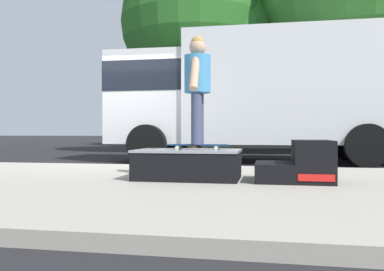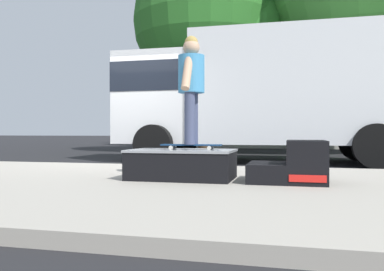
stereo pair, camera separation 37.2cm
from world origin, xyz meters
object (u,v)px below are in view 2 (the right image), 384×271
Objects in this scene: kicker_ramp at (294,165)px; skate_box at (182,163)px; skater_kid at (191,81)px; skateboard at (191,145)px; box_truck at (260,92)px; street_tree_neighbour at (214,25)px.

skate_box is at bearing 179.98° from kicker_ramp.
skate_box is 1.45× the size of kicker_ramp.
kicker_ramp is 0.66× the size of skater_kid.
skater_kid reaches higher than skateboard.
box_truck is at bearing 98.90° from kicker_ramp.
skate_box is 0.26m from skateboard.
skate_box is 1.07m from skater_kid.
skateboard is at bearing -96.22° from box_truck.
kicker_ramp is 0.13× the size of street_tree_neighbour.
street_tree_neighbour is at bearing 106.47° from kicker_ramp.
box_truck is (0.65, 4.85, 1.38)m from skate_box.
kicker_ramp is at bearing -0.71° from skater_kid.
kicker_ramp is at bearing -81.10° from box_truck.
box_truck is at bearing 82.42° from skate_box.
skate_box is 0.19× the size of box_truck.
skater_kid is 4.87m from box_truck.
skateboard is 0.56× the size of skater_kid.
kicker_ramp is at bearing -0.02° from skate_box.
skater_kid is (0.00, -0.00, 0.83)m from skateboard.
street_tree_neighbour is (-2.70, 9.15, 4.20)m from kicker_ramp.
kicker_ramp reaches higher than skateboard.
box_truck is at bearing 83.78° from skater_kid.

